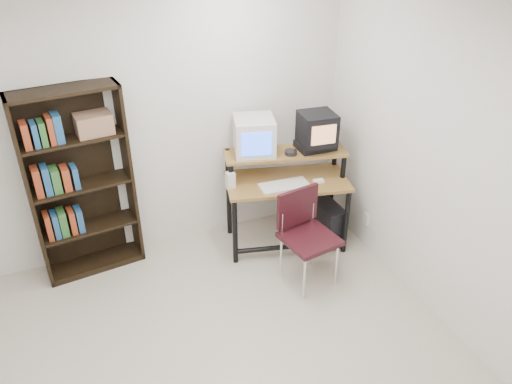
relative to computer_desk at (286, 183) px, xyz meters
name	(u,v)px	position (x,y,z in m)	size (l,w,h in m)	color
ceiling	(193,19)	(-1.25, -1.50, 1.91)	(4.00, 4.00, 0.01)	white
back_wall	(142,126)	(-1.25, 0.50, 0.61)	(4.00, 0.01, 2.60)	silver
right_wall	(470,184)	(0.75, -1.50, 0.61)	(0.01, 4.00, 2.60)	silver
computer_desk	(286,183)	(0.00, 0.00, 0.00)	(1.28, 0.84, 0.98)	olive
crt_monitor	(254,136)	(-0.26, 0.21, 0.46)	(0.46, 0.46, 0.36)	beige
vcr	(315,146)	(0.32, 0.05, 0.32)	(0.36, 0.26, 0.08)	black
crt_tv	(317,129)	(0.32, 0.03, 0.52)	(0.35, 0.35, 0.31)	black
cd_spindle	(291,153)	(0.05, 0.02, 0.31)	(0.12, 0.12, 0.05)	#26262B
keyboard	(284,186)	(-0.09, -0.13, 0.05)	(0.47, 0.21, 0.04)	beige
mousepad	(319,184)	(0.25, -0.19, 0.04)	(0.22, 0.18, 0.01)	black
mouse	(319,181)	(0.26, -0.17, 0.06)	(0.10, 0.06, 0.03)	white
desk_speaker	(230,180)	(-0.56, 0.06, 0.12)	(0.08, 0.07, 0.17)	beige
pc_tower	(327,221)	(0.42, -0.13, -0.48)	(0.20, 0.45, 0.42)	black
school_chair	(305,228)	(-0.09, -0.59, -0.14)	(0.51, 0.51, 0.89)	black
bookshelf	(80,182)	(-1.88, 0.35, 0.23)	(0.92, 0.41, 1.78)	black
wall_outlet	(366,219)	(0.73, -0.35, -0.39)	(0.02, 0.08, 0.12)	beige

